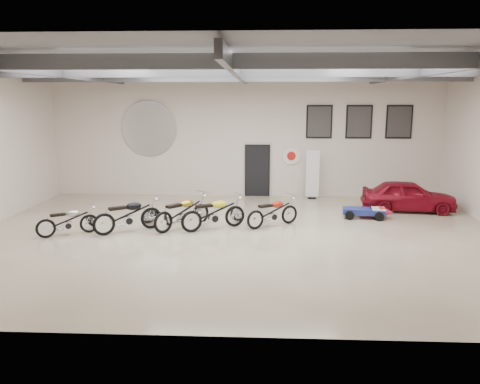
{
  "coord_description": "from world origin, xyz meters",
  "views": [
    {
      "loc": [
        0.68,
        -13.33,
        3.98
      ],
      "look_at": [
        0.0,
        1.2,
        1.1
      ],
      "focal_mm": 35.0,
      "sensor_mm": 36.0,
      "label": 1
    }
  ],
  "objects_px": {
    "motorcycle_gold": "(182,212)",
    "motorcycle_red": "(273,211)",
    "vintage_car": "(408,196)",
    "motorcycle_yellow": "(214,212)",
    "go_kart": "(368,209)",
    "motorcycle_silver": "(68,220)",
    "banner_stand": "(313,175)",
    "motorcycle_black": "(128,215)"
  },
  "relations": [
    {
      "from": "motorcycle_gold",
      "to": "motorcycle_red",
      "type": "distance_m",
      "value": 2.86
    },
    {
      "from": "motorcycle_silver",
      "to": "motorcycle_yellow",
      "type": "xyz_separation_m",
      "value": [
        4.27,
        0.84,
        0.09
      ]
    },
    {
      "from": "banner_stand",
      "to": "go_kart",
      "type": "relative_size",
      "value": 1.14
    },
    {
      "from": "motorcycle_black",
      "to": "motorcycle_yellow",
      "type": "relative_size",
      "value": 1.0
    },
    {
      "from": "motorcycle_silver",
      "to": "go_kart",
      "type": "xyz_separation_m",
      "value": [
        9.4,
        2.5,
        -0.15
      ]
    },
    {
      "from": "motorcycle_gold",
      "to": "banner_stand",
      "type": "bearing_deg",
      "value": -1.45
    },
    {
      "from": "motorcycle_silver",
      "to": "motorcycle_yellow",
      "type": "height_order",
      "value": "motorcycle_yellow"
    },
    {
      "from": "motorcycle_black",
      "to": "vintage_car",
      "type": "relative_size",
      "value": 0.64
    },
    {
      "from": "go_kart",
      "to": "vintage_car",
      "type": "bearing_deg",
      "value": 41.84
    },
    {
      "from": "motorcycle_black",
      "to": "go_kart",
      "type": "xyz_separation_m",
      "value": [
        7.71,
        2.06,
        -0.24
      ]
    },
    {
      "from": "motorcycle_silver",
      "to": "banner_stand",
      "type": "bearing_deg",
      "value": 5.29
    },
    {
      "from": "motorcycle_black",
      "to": "banner_stand",
      "type": "bearing_deg",
      "value": 6.24
    },
    {
      "from": "motorcycle_silver",
      "to": "motorcycle_gold",
      "type": "distance_m",
      "value": 3.41
    },
    {
      "from": "motorcycle_silver",
      "to": "motorcycle_red",
      "type": "xyz_separation_m",
      "value": [
        6.12,
        1.28,
        0.03
      ]
    },
    {
      "from": "banner_stand",
      "to": "vintage_car",
      "type": "relative_size",
      "value": 0.59
    },
    {
      "from": "banner_stand",
      "to": "motorcycle_black",
      "type": "distance_m",
      "value": 8.05
    },
    {
      "from": "motorcycle_silver",
      "to": "motorcycle_red",
      "type": "height_order",
      "value": "motorcycle_red"
    },
    {
      "from": "motorcycle_black",
      "to": "motorcycle_gold",
      "type": "xyz_separation_m",
      "value": [
        1.59,
        0.46,
        -0.0
      ]
    },
    {
      "from": "go_kart",
      "to": "vintage_car",
      "type": "xyz_separation_m",
      "value": [
        1.67,
        1.15,
        0.25
      ]
    },
    {
      "from": "motorcycle_gold",
      "to": "go_kart",
      "type": "height_order",
      "value": "motorcycle_gold"
    },
    {
      "from": "motorcycle_gold",
      "to": "vintage_car",
      "type": "xyz_separation_m",
      "value": [
        7.78,
        2.76,
        0.02
      ]
    },
    {
      "from": "motorcycle_gold",
      "to": "go_kart",
      "type": "distance_m",
      "value": 6.32
    },
    {
      "from": "motorcycle_gold",
      "to": "motorcycle_black",
      "type": "bearing_deg",
      "value": 148.16
    },
    {
      "from": "go_kart",
      "to": "banner_stand",
      "type": "bearing_deg",
      "value": 123.96
    },
    {
      "from": "motorcycle_silver",
      "to": "motorcycle_black",
      "type": "bearing_deg",
      "value": -16.16
    },
    {
      "from": "motorcycle_black",
      "to": "go_kart",
      "type": "distance_m",
      "value": 7.98
    },
    {
      "from": "motorcycle_silver",
      "to": "motorcycle_gold",
      "type": "height_order",
      "value": "motorcycle_gold"
    },
    {
      "from": "motorcycle_gold",
      "to": "vintage_car",
      "type": "height_order",
      "value": "vintage_car"
    },
    {
      "from": "motorcycle_black",
      "to": "go_kart",
      "type": "bearing_deg",
      "value": -19.14
    },
    {
      "from": "banner_stand",
      "to": "motorcycle_red",
      "type": "bearing_deg",
      "value": -108.43
    },
    {
      "from": "motorcycle_black",
      "to": "motorcycle_red",
      "type": "xyz_separation_m",
      "value": [
        4.42,
        0.85,
        -0.06
      ]
    },
    {
      "from": "motorcycle_red",
      "to": "vintage_car",
      "type": "height_order",
      "value": "vintage_car"
    },
    {
      "from": "motorcycle_silver",
      "to": "go_kart",
      "type": "relative_size",
      "value": 1.03
    },
    {
      "from": "motorcycle_yellow",
      "to": "go_kart",
      "type": "xyz_separation_m",
      "value": [
        5.13,
        1.65,
        -0.23
      ]
    },
    {
      "from": "motorcycle_gold",
      "to": "motorcycle_red",
      "type": "bearing_deg",
      "value": -39.94
    },
    {
      "from": "motorcycle_silver",
      "to": "vintage_car",
      "type": "distance_m",
      "value": 11.66
    },
    {
      "from": "motorcycle_silver",
      "to": "go_kart",
      "type": "bearing_deg",
      "value": -15.63
    },
    {
      "from": "motorcycle_yellow",
      "to": "go_kart",
      "type": "distance_m",
      "value": 5.39
    },
    {
      "from": "banner_stand",
      "to": "motorcycle_gold",
      "type": "xyz_separation_m",
      "value": [
        -4.53,
        -4.75,
        -0.43
      ]
    },
    {
      "from": "motorcycle_black",
      "to": "vintage_car",
      "type": "height_order",
      "value": "vintage_car"
    },
    {
      "from": "motorcycle_red",
      "to": "motorcycle_silver",
      "type": "bearing_deg",
      "value": 157.98
    },
    {
      "from": "motorcycle_gold",
      "to": "vintage_car",
      "type": "relative_size",
      "value": 0.64
    }
  ]
}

